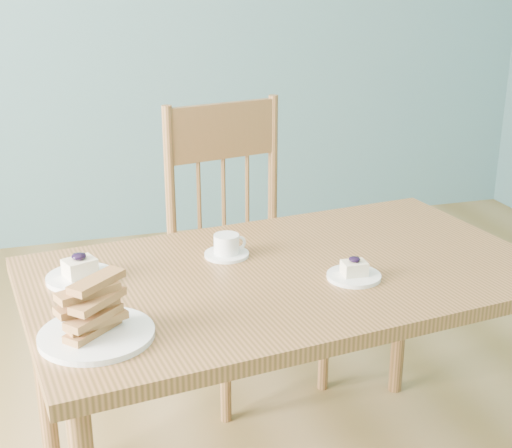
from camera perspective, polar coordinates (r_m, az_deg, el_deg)
The scene contains 7 objects.
room at distance 1.41m, azimuth -4.03°, elevation 15.72°, with size 5.01×5.01×2.71m.
dining_table at distance 1.89m, azimuth 2.50°, elevation -5.62°, with size 1.41×0.92×0.71m.
dining_chair at distance 2.53m, azimuth -1.00°, elevation -1.74°, with size 0.55×0.53×1.01m.
cheesecake_plate_near at distance 1.81m, azimuth 7.84°, elevation -3.88°, with size 0.14×0.14×0.06m.
cheesecake_plate_far at distance 1.84m, azimuth -13.87°, elevation -3.84°, with size 0.17×0.17×0.07m.
coffee_cup at distance 1.93m, azimuth -2.34°, elevation -1.84°, with size 0.12×0.12×0.06m.
biscotti_plate at distance 1.55m, azimuth -12.73°, elevation -7.42°, with size 0.25×0.25×0.13m.
Camera 1 is at (-0.31, -1.37, 1.45)m, focal length 50.00 mm.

